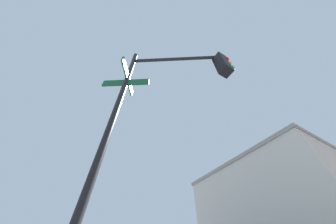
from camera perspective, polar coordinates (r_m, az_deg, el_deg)
name	(u,v)px	position (r m, az deg, el deg)	size (l,w,h in m)	color
traffic_signal_near	(173,84)	(3.57, 2.03, 10.49)	(1.91, 2.75, 5.62)	black
building_stucco	(304,221)	(27.60, 41.56, -28.08)	(15.61, 20.19, 10.29)	beige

